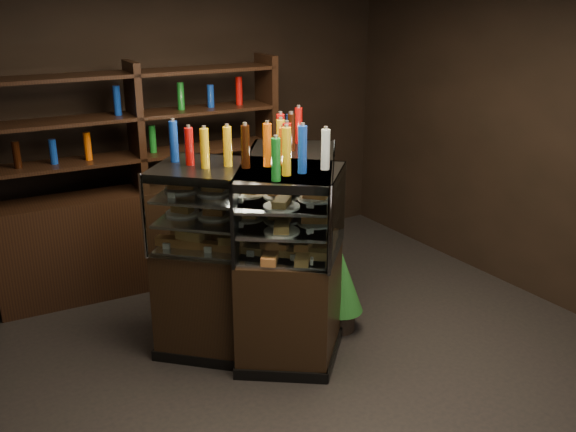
% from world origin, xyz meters
% --- Properties ---
extents(ground, '(5.00, 5.00, 0.00)m').
position_xyz_m(ground, '(0.00, 0.00, 0.00)').
color(ground, black).
rests_on(ground, ground).
extents(room_shell, '(5.02, 5.02, 3.01)m').
position_xyz_m(room_shell, '(0.00, 0.00, 1.94)').
color(room_shell, black).
rests_on(room_shell, ground).
extents(display_case, '(1.70, 1.44, 1.42)m').
position_xyz_m(display_case, '(0.10, 0.54, 0.48)').
color(display_case, black).
rests_on(display_case, ground).
extents(food_display, '(1.28, 1.05, 0.44)m').
position_xyz_m(food_display, '(0.10, 0.54, 1.07)').
color(food_display, '#C18B45').
rests_on(food_display, display_case).
extents(bottles_top, '(1.11, 0.92, 0.30)m').
position_xyz_m(bottles_top, '(0.10, 0.54, 1.56)').
color(bottles_top, silver).
rests_on(bottles_top, display_case).
extents(potted_conifer, '(0.35, 0.35, 0.74)m').
position_xyz_m(potted_conifer, '(0.67, 0.41, 0.42)').
color(potted_conifer, black).
rests_on(potted_conifer, ground).
extents(back_shelving, '(2.56, 0.59, 2.00)m').
position_xyz_m(back_shelving, '(-0.33, 2.05, 0.60)').
color(back_shelving, black).
rests_on(back_shelving, ground).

